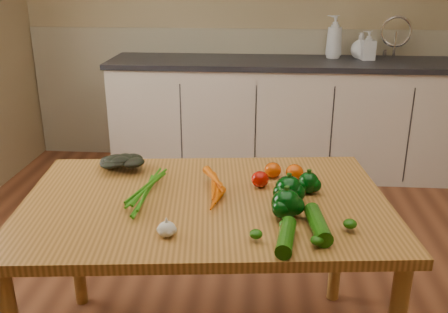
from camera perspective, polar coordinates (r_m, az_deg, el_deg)
room at (r=1.87m, az=5.67°, el=11.38°), size 4.04×5.04×2.64m
counter_run at (r=4.01m, az=7.89°, el=4.62°), size 2.84×0.64×1.14m
table at (r=1.92m, az=-2.09°, el=-7.08°), size 1.45×1.02×0.73m
soap_bottle_a at (r=4.04m, az=12.51°, el=13.21°), size 0.14×0.14×0.32m
soap_bottle_b at (r=4.02m, az=16.17°, el=12.10°), size 0.11×0.11×0.22m
soap_bottle_c at (r=4.10m, az=15.37°, el=12.14°), size 0.21×0.21×0.19m
carrot_bunch at (r=1.90m, az=-3.59°, el=-3.58°), size 0.27×0.22×0.07m
leafy_greens at (r=2.18m, az=-11.65°, el=-0.28°), size 0.20×0.18×0.10m
garlic_bulb at (r=1.64m, az=-6.56°, el=-8.23°), size 0.06×0.06×0.05m
pepper_a at (r=1.85m, az=7.39°, el=-3.80°), size 0.10×0.10×0.10m
pepper_b at (r=1.95m, az=9.64°, el=-2.98°), size 0.08×0.08×0.08m
pepper_c at (r=1.74m, az=7.10°, el=-5.40°), size 0.10×0.10×0.10m
tomato_a at (r=1.98m, az=4.14°, el=-2.60°), size 0.07×0.07×0.06m
tomato_b at (r=2.08m, az=5.59°, el=-1.55°), size 0.07×0.07×0.06m
tomato_c at (r=2.06m, az=8.07°, el=-1.80°), size 0.07×0.07×0.07m
zucchini_a at (r=1.67m, az=10.68°, el=-7.61°), size 0.08×0.22×0.06m
zucchini_b at (r=1.59m, az=7.12°, el=-9.13°), size 0.08×0.20×0.05m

